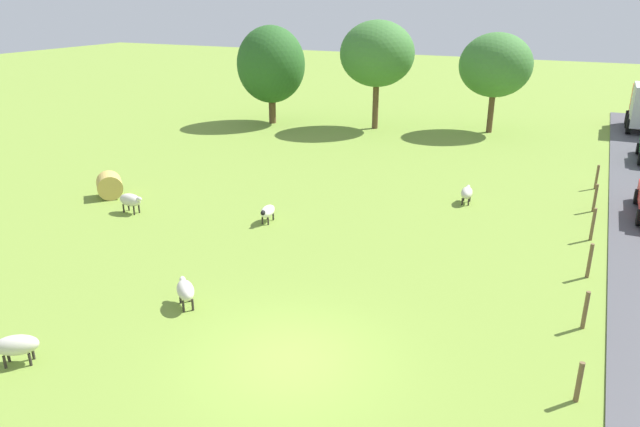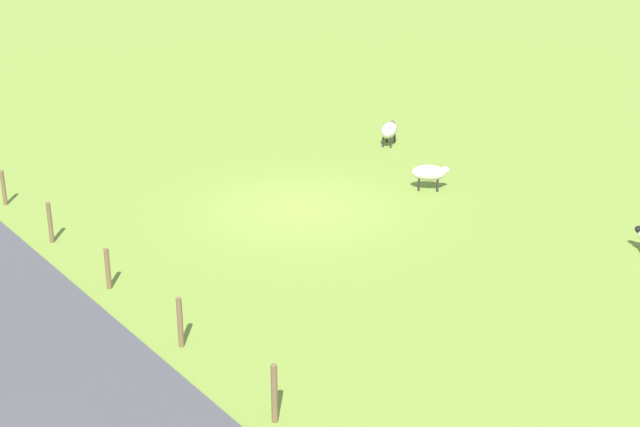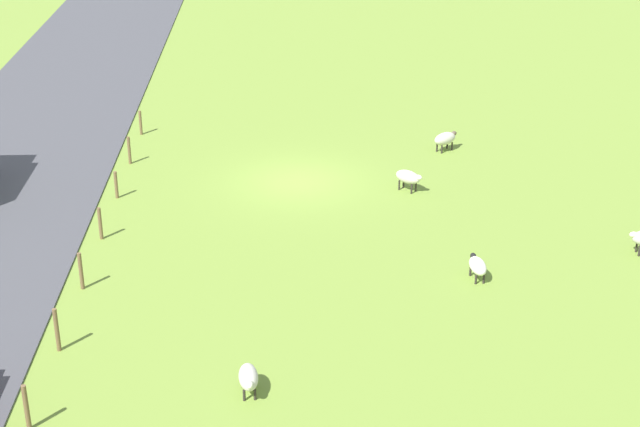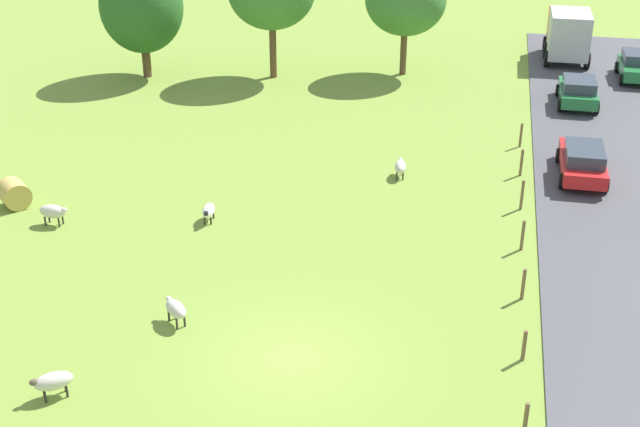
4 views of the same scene
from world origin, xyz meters
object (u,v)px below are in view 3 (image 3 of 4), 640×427
(sheep_0, at_px, (478,266))
(sheep_4, at_px, (408,177))
(sheep_3, at_px, (248,378))
(sheep_2, at_px, (445,139))

(sheep_0, distance_m, sheep_4, 7.11)
(sheep_3, relative_size, sheep_4, 1.08)
(sheep_2, distance_m, sheep_4, 4.59)
(sheep_4, bearing_deg, sheep_2, -116.17)
(sheep_2, height_order, sheep_3, sheep_2)
(sheep_2, bearing_deg, sheep_0, 86.07)
(sheep_2, bearing_deg, sheep_3, 65.87)
(sheep_0, bearing_deg, sheep_2, -93.93)
(sheep_2, xyz_separation_m, sheep_4, (2.03, 4.12, 0.01))
(sheep_0, height_order, sheep_2, sheep_2)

